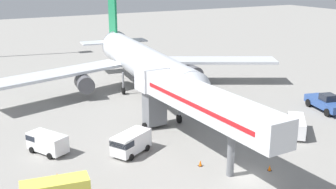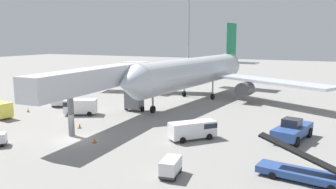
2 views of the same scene
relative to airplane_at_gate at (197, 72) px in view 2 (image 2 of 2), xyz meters
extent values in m
plane|color=gray|center=(-3.32, -30.29, -5.01)|extent=(300.00, 300.00, 0.00)
cylinder|color=silver|center=(-0.16, -1.45, 0.07)|extent=(8.77, 34.00, 5.17)
cone|color=silver|center=(-2.19, -20.14, 0.07)|extent=(5.46, 4.51, 5.06)
cone|color=silver|center=(1.99, 18.35, 0.46)|extent=(5.55, 6.69, 4.91)
cube|color=#147A47|center=(1.82, 16.81, 5.24)|extent=(0.88, 4.88, 8.27)
cube|color=silver|center=(4.86, 16.04, 0.72)|extent=(6.55, 4.19, 0.24)
cube|color=silver|center=(-1.31, 16.71, 0.72)|extent=(6.55, 4.19, 0.24)
cube|color=silver|center=(13.01, 0.51, -1.09)|extent=(22.28, 15.00, 0.44)
cube|color=silver|center=(-12.60, 3.29, -1.09)|extent=(23.14, 10.86, 0.44)
cylinder|color=#4C4C51|center=(9.04, -0.42, -2.64)|extent=(2.88, 3.56, 2.54)
cylinder|color=#4C4C51|center=(-8.92, 1.53, -2.64)|extent=(2.88, 3.56, 2.54)
cylinder|color=gray|center=(-1.57, -14.49, -2.97)|extent=(0.28, 0.28, 2.99)
cylinder|color=black|center=(-1.57, -14.49, -4.46)|extent=(0.47, 1.13, 1.10)
cylinder|color=gray|center=(3.01, 0.24, -2.97)|extent=(0.28, 0.28, 2.99)
cylinder|color=black|center=(3.01, 0.24, -4.46)|extent=(0.47, 1.13, 1.10)
cylinder|color=gray|center=(-2.89, 0.88, -2.97)|extent=(0.28, 0.28, 2.99)
cylinder|color=black|center=(-2.89, 0.88, -4.46)|extent=(0.47, 1.13, 1.10)
cube|color=silver|center=(-4.55, -24.95, 1.12)|extent=(3.80, 21.46, 2.70)
cube|color=red|center=(-6.07, -25.01, 1.12)|extent=(0.72, 17.93, 0.44)
cube|color=silver|center=(-4.98, -13.68, 1.12)|extent=(3.55, 2.93, 2.84)
cube|color=#232833|center=(-5.03, -12.38, 1.37)|extent=(3.31, 0.36, 0.90)
cube|color=slate|center=(-4.95, -14.28, -2.42)|extent=(2.62, 1.89, 4.39)
cylinder|color=black|center=(-6.38, -14.33, -4.61)|extent=(0.33, 0.81, 0.80)
cylinder|color=black|center=(-3.53, -14.23, -4.61)|extent=(0.33, 0.81, 0.80)
cylinder|color=slate|center=(-4.39, -29.22, -2.62)|extent=(0.70, 0.70, 4.79)
cube|color=#2D4C8E|center=(18.83, -19.90, -3.95)|extent=(4.02, 7.15, 1.03)
cube|color=#232833|center=(18.75, -20.23, -2.99)|extent=(2.15, 2.16, 0.90)
cylinder|color=black|center=(19.51, -22.31, -4.46)|extent=(0.64, 1.16, 1.10)
cylinder|color=black|center=(17.15, -21.76, -4.46)|extent=(0.64, 1.16, 1.10)
cylinder|color=black|center=(20.51, -18.04, -4.46)|extent=(0.64, 1.16, 1.10)
cylinder|color=black|center=(18.14, -17.49, -4.46)|extent=(0.64, 1.16, 1.10)
cube|color=#2D4C8E|center=(20.80, -31.27, -4.44)|extent=(7.43, 3.01, 0.55)
cube|color=black|center=(20.80, -31.27, -2.89)|extent=(7.34, 2.12, 2.50)
cylinder|color=black|center=(18.52, -31.90, -4.71)|extent=(0.63, 0.30, 0.60)
cylinder|color=black|center=(18.79, -30.02, -4.71)|extent=(0.63, 0.30, 0.60)
cylinder|color=black|center=(22.81, -32.52, -4.71)|extent=(0.63, 0.30, 0.60)
cylinder|color=black|center=(23.08, -30.64, -4.71)|extent=(0.63, 0.30, 0.60)
cylinder|color=black|center=(-18.47, -26.01, -4.67)|extent=(0.72, 0.44, 0.68)
cube|color=white|center=(-18.47, -15.73, -3.80)|extent=(3.89, 4.92, 1.84)
cube|color=#1E232D|center=(-19.20, -14.37, -3.40)|extent=(2.46, 2.23, 0.59)
cylinder|color=black|center=(-19.97, -14.95, -4.67)|extent=(0.64, 0.77, 0.68)
cylinder|color=black|center=(-18.30, -14.04, -4.67)|extent=(0.64, 0.77, 0.68)
cylinder|color=black|center=(-18.64, -17.41, -4.67)|extent=(0.64, 0.77, 0.68)
cylinder|color=black|center=(-16.97, -16.50, -4.67)|extent=(0.64, 0.77, 0.68)
cube|color=white|center=(8.74, -24.49, -3.86)|extent=(4.87, 5.18, 1.73)
cube|color=#1E232D|center=(9.93, -23.14, -3.48)|extent=(2.51, 2.50, 0.55)
cylinder|color=black|center=(9.16, -22.68, -4.67)|extent=(0.70, 0.73, 0.68)
cylinder|color=black|center=(10.48, -23.84, -4.67)|extent=(0.70, 0.73, 0.68)
cylinder|color=black|center=(6.99, -25.15, -4.67)|extent=(0.70, 0.73, 0.68)
cylinder|color=black|center=(8.31, -26.30, -4.67)|extent=(0.70, 0.73, 0.68)
cube|color=white|center=(-10.64, -20.09, -3.73)|extent=(5.02, 4.05, 2.00)
cube|color=#1E232D|center=(-12.00, -20.84, -3.29)|extent=(2.31, 2.57, 0.64)
cylinder|color=black|center=(-11.40, -21.65, -4.67)|extent=(0.78, 0.66, 0.68)
cylinder|color=black|center=(-12.37, -19.90, -4.67)|extent=(0.78, 0.66, 0.68)
cylinder|color=black|center=(-8.91, -20.28, -4.67)|extent=(0.78, 0.66, 0.68)
cylinder|color=black|center=(-9.88, -18.52, -4.67)|extent=(0.78, 0.66, 0.68)
cube|color=#38383D|center=(10.86, -34.79, -4.72)|extent=(1.66, 2.73, 0.22)
cube|color=silver|center=(10.86, -34.79, -4.08)|extent=(1.66, 2.73, 1.07)
cylinder|color=black|center=(10.14, -34.00, -4.83)|extent=(0.17, 0.37, 0.36)
cylinder|color=black|center=(11.31, -33.82, -4.83)|extent=(0.17, 0.37, 0.36)
cylinder|color=black|center=(10.41, -35.77, -4.83)|extent=(0.17, 0.37, 0.36)
cylinder|color=black|center=(11.58, -35.59, -4.83)|extent=(0.17, 0.37, 0.36)
cylinder|color=black|center=(-8.96, -34.70, -4.83)|extent=(0.34, 0.33, 0.36)
cylinder|color=black|center=(-8.05, -35.67, -4.83)|extent=(0.34, 0.33, 0.36)
cube|color=black|center=(-19.10, -22.11, -5.00)|extent=(0.39, 0.39, 0.03)
cone|color=orange|center=(-19.10, -22.11, -4.70)|extent=(0.33, 0.33, 0.58)
cube|color=black|center=(-0.36, -30.24, -5.00)|extent=(0.39, 0.39, 0.03)
cone|color=orange|center=(-0.36, -30.24, -4.70)|extent=(0.33, 0.33, 0.57)
cube|color=black|center=(-5.79, -26.17, -5.00)|extent=(0.41, 0.41, 0.03)
cone|color=orange|center=(-5.79, -26.17, -4.69)|extent=(0.35, 0.35, 0.60)
cylinder|color=#93969B|center=(-18.78, 42.25, 8.99)|extent=(0.56, 0.56, 28.00)
camera|label=1|loc=(-26.69, -58.17, 13.85)|focal=44.73mm
camera|label=2|loc=(22.04, -58.84, 6.24)|focal=36.40mm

